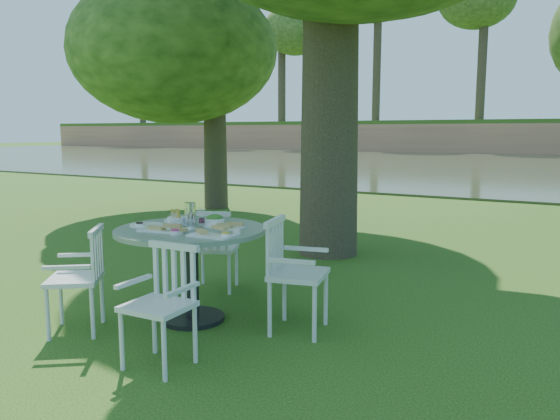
{
  "coord_description": "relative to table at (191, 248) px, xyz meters",
  "views": [
    {
      "loc": [
        2.79,
        -4.64,
        1.66
      ],
      "look_at": [
        0.0,
        0.2,
        0.85
      ],
      "focal_mm": 35.0,
      "sensor_mm": 36.0,
      "label": 1
    }
  ],
  "objects": [
    {
      "name": "chair_se",
      "position": [
        0.4,
        -0.79,
        -0.15
      ],
      "size": [
        0.45,
        0.42,
        0.86
      ],
      "rotation": [
        0.0,
        0.0,
        0.04
      ],
      "color": "silver",
      "rests_on": "ground"
    },
    {
      "name": "chair_sw",
      "position": [
        -0.59,
        -0.65,
        -0.14
      ],
      "size": [
        0.59,
        0.6,
        0.87
      ],
      "rotation": [
        0.0,
        0.0,
        -0.93
      ],
      "color": "silver",
      "rests_on": "ground"
    },
    {
      "name": "tableware",
      "position": [
        -0.06,
        0.04,
        0.21
      ],
      "size": [
        1.12,
        0.73,
        0.2
      ],
      "color": "white",
      "rests_on": "table"
    },
    {
      "name": "chair_nw",
      "position": [
        -0.37,
        0.8,
        -0.15
      ],
      "size": [
        0.55,
        0.54,
        0.86
      ],
      "rotation": [
        0.0,
        0.0,
        -2.76
      ],
      "color": "silver",
      "rests_on": "ground"
    },
    {
      "name": "chair_ne",
      "position": [
        0.84,
        0.22,
        -0.1
      ],
      "size": [
        0.54,
        0.56,
        0.94
      ],
      "rotation": [
        0.0,
        0.0,
        -4.49
      ],
      "color": "silver",
      "rests_on": "ground"
    },
    {
      "name": "table",
      "position": [
        0.0,
        0.0,
        0.0
      ],
      "size": [
        1.3,
        1.3,
        0.83
      ],
      "color": "black",
      "rests_on": "ground"
    },
    {
      "name": "river",
      "position": [
        0.2,
        24.0,
        -0.65
      ],
      "size": [
        100.0,
        28.0,
        0.12
      ],
      "primitive_type": "cube",
      "color": "#333B23",
      "rests_on": "ground"
    },
    {
      "name": "ground",
      "position": [
        0.2,
        1.0,
        -0.65
      ],
      "size": [
        140.0,
        140.0,
        0.0
      ],
      "primitive_type": "plane",
      "color": "#1C3F0D",
      "rests_on": "ground"
    }
  ]
}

